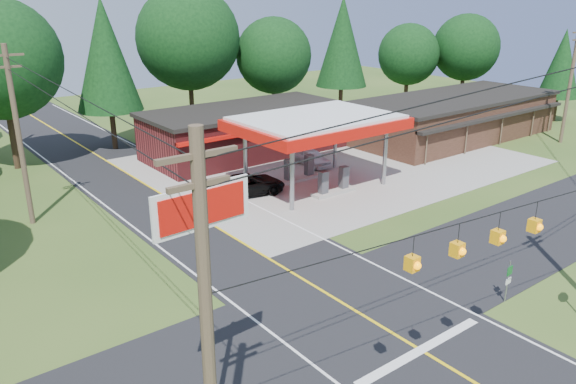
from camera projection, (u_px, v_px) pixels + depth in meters
ground at (353, 310)px, 23.31m from camera, size 120.00×120.00×0.00m
main_highway at (353, 309)px, 23.31m from camera, size 8.00×120.00×0.02m
cross_road at (353, 309)px, 23.31m from camera, size 70.00×7.00×0.02m
lane_center_yellow at (353, 309)px, 23.30m from camera, size 0.15×110.00×0.00m
gas_canopy at (317, 125)px, 36.78m from camera, size 10.60×7.40×4.88m
convenience_store at (246, 130)px, 45.59m from camera, size 16.40×7.55×3.80m
strip_building at (455, 117)px, 50.73m from camera, size 20.40×8.75×3.80m
utility_pole_near_left at (208, 339)px, 12.37m from camera, size 1.80×0.30×10.00m
utility_pole_far_left at (18, 134)px, 30.41m from camera, size 1.80×0.30×10.00m
utility_pole_far_right at (570, 83)px, 47.88m from camera, size 1.80×0.30×10.00m
overhead_beacons at (481, 220)px, 16.19m from camera, size 17.04×2.04×1.03m
treeline_backdrop at (126, 68)px, 39.21m from camera, size 70.27×51.59×13.30m
suv_car at (248, 185)px, 36.50m from camera, size 5.82×5.82×1.35m
sedan_car at (312, 158)px, 42.71m from camera, size 3.99×3.99×1.25m
big_stop_sign at (205, 249)px, 15.01m from camera, size 2.92×0.25×7.85m
route_sign_post at (508, 278)px, 23.51m from camera, size 0.40×0.10×1.93m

